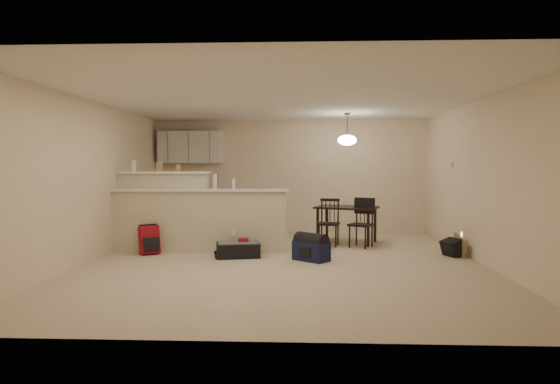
# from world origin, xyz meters

# --- Properties ---
(room) EXTENTS (7.00, 7.02, 2.50)m
(room) POSITION_xyz_m (0.00, 0.00, 1.25)
(room) COLOR beige
(room) RESTS_ON ground
(breakfast_bar) EXTENTS (3.08, 0.58, 1.39)m
(breakfast_bar) POSITION_xyz_m (-1.76, 0.98, 0.61)
(breakfast_bar) COLOR beige
(breakfast_bar) RESTS_ON ground
(upper_cabinets) EXTENTS (1.40, 0.34, 0.70)m
(upper_cabinets) POSITION_xyz_m (-2.20, 3.32, 1.90)
(upper_cabinets) COLOR white
(upper_cabinets) RESTS_ON room
(kitchen_counter) EXTENTS (1.80, 0.60, 0.90)m
(kitchen_counter) POSITION_xyz_m (-2.00, 3.19, 0.45)
(kitchen_counter) COLOR white
(kitchen_counter) RESTS_ON ground
(thermostat) EXTENTS (0.02, 0.12, 0.12)m
(thermostat) POSITION_xyz_m (2.98, 1.55, 1.50)
(thermostat) COLOR beige
(thermostat) RESTS_ON room
(jar) EXTENTS (0.10, 0.10, 0.20)m
(jar) POSITION_xyz_m (-2.73, 1.12, 1.49)
(jar) COLOR silver
(jar) RESTS_ON breakfast_bar
(cereal_box) EXTENTS (0.10, 0.07, 0.16)m
(cereal_box) POSITION_xyz_m (-2.26, 1.12, 1.47)
(cereal_box) COLOR #9C8650
(cereal_box) RESTS_ON breakfast_bar
(small_box) EXTENTS (0.08, 0.06, 0.12)m
(small_box) POSITION_xyz_m (-1.92, 1.12, 1.45)
(small_box) COLOR #9C8650
(small_box) RESTS_ON breakfast_bar
(bottle_a) EXTENTS (0.07, 0.07, 0.26)m
(bottle_a) POSITION_xyz_m (-1.24, 0.90, 1.22)
(bottle_a) COLOR silver
(bottle_a) RESTS_ON breakfast_bar
(bottle_b) EXTENTS (0.06, 0.06, 0.18)m
(bottle_b) POSITION_xyz_m (-0.91, 0.90, 1.18)
(bottle_b) COLOR silver
(bottle_b) RESTS_ON breakfast_bar
(dining_table) EXTENTS (1.32, 1.10, 0.71)m
(dining_table) POSITION_xyz_m (1.13, 2.00, 0.62)
(dining_table) COLOR black
(dining_table) RESTS_ON ground
(pendant_lamp) EXTENTS (0.36, 0.36, 0.62)m
(pendant_lamp) POSITION_xyz_m (1.13, 2.00, 1.99)
(pendant_lamp) COLOR brown
(pendant_lamp) RESTS_ON room
(dining_chair_near) EXTENTS (0.45, 0.43, 0.87)m
(dining_chair_near) POSITION_xyz_m (0.77, 1.62, 0.44)
(dining_chair_near) COLOR black
(dining_chair_near) RESTS_ON ground
(dining_chair_far) EXTENTS (0.52, 0.51, 0.88)m
(dining_chair_far) POSITION_xyz_m (1.34, 1.47, 0.44)
(dining_chair_far) COLOR black
(dining_chair_far) RESTS_ON ground
(suitcase) EXTENTS (0.76, 0.58, 0.23)m
(suitcase) POSITION_xyz_m (-0.77, 0.40, 0.12)
(suitcase) COLOR black
(suitcase) RESTS_ON ground
(red_backpack) EXTENTS (0.37, 0.33, 0.47)m
(red_backpack) POSITION_xyz_m (-2.30, 0.61, 0.24)
(red_backpack) COLOR maroon
(red_backpack) RESTS_ON ground
(navy_duffel) EXTENTS (0.61, 0.58, 0.30)m
(navy_duffel) POSITION_xyz_m (0.41, 0.15, 0.15)
(navy_duffel) COLOR #13183D
(navy_duffel) RESTS_ON ground
(black_daypack) EXTENTS (0.33, 0.38, 0.28)m
(black_daypack) POSITION_xyz_m (2.74, 0.61, 0.14)
(black_daypack) COLOR black
(black_daypack) RESTS_ON ground
(cardboard_sheet) EXTENTS (0.08, 0.44, 0.33)m
(cardboard_sheet) POSITION_xyz_m (2.85, 0.61, 0.17)
(cardboard_sheet) COLOR #9C8650
(cardboard_sheet) RESTS_ON ground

